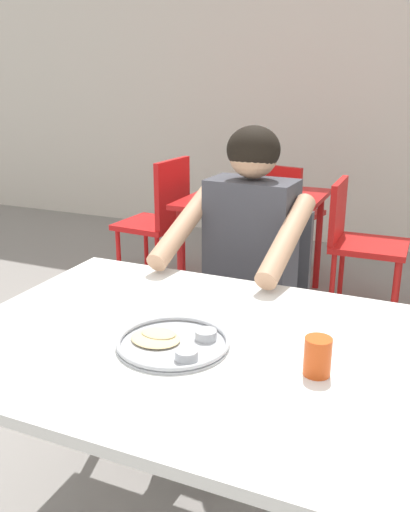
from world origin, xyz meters
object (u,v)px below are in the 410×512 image
Objects in this scene: thali_tray at (173,342)px; drinking_cup at (318,355)px; table_foreground at (185,358)px; chair_red_far at (284,210)px; chair_foreground at (260,295)px; table_background_red at (255,209)px; diner_foreground at (242,260)px; chair_red_right at (357,237)px; chair_red_left at (160,215)px.

drinking_cup is (0.38, 0.01, 0.04)m from thali_tray.
chair_red_far is at bearing 99.58° from table_foreground.
table_background_red is at bearing 109.85° from chair_foreground.
chair_foreground is at bearing 115.04° from drinking_cup.
table_foreground is 1.00× the size of diner_foreground.
diner_foreground reaches higher than thali_tray.
chair_red_right reaches higher than thali_tray.
diner_foreground is at bearing -73.54° from table_background_red.
chair_red_left reaches higher than drinking_cup.
thali_tray is 0.75m from diner_foreground.
drinking_cup is at bearing -72.98° from chair_red_far.
thali_tray is 0.36× the size of chair_red_right.
thali_tray reaches higher than table_background_red.
thali_tray is at bearing -80.75° from chair_red_far.
table_background_red is at bearing 3.46° from chair_red_left.
thali_tray is 2.13m from table_background_red.
chair_red_far is at bearing 99.25° from thali_tray.
diner_foreground is (-0.08, 0.69, 0.06)m from table_foreground.
chair_foreground is (-0.45, 0.96, -0.28)m from drinking_cup.
chair_red_far is at bearing 138.59° from chair_red_right.
diner_foreground is (-0.45, 0.74, -0.05)m from drinking_cup.
chair_red_left is (-1.06, 1.07, 0.01)m from chair_foreground.
table_background_red is at bearing 102.78° from thali_tray.
chair_red_left is at bearing 129.18° from diner_foreground.
thali_tray is at bearing -85.85° from chair_foreground.
chair_red_left is 1.09× the size of chair_red_far.
chair_red_left is at bearing 119.87° from table_foreground.
diner_foreground is at bearing -100.24° from chair_red_right.
chair_red_far reaches higher than table_foreground.
table_background_red is (-0.85, 2.06, -0.18)m from drinking_cup.
drinking_cup is 1.09m from chair_foreground.
thali_tray is 0.38m from drinking_cup.
chair_foreground reaches higher than table_background_red.
diner_foreground is (-0.01, -0.22, 0.23)m from chair_foreground.
drinking_cup is 2.77m from chair_red_far.
chair_red_left is at bearing 119.02° from thali_tray.
chair_red_left is 1.30m from chair_red_right.
chair_red_left reaches higher than chair_foreground.
table_foreground is at bearing -80.42° from chair_red_far.
chair_red_right is at bearing 78.22° from chair_foreground.
drinking_cup is 0.11× the size of chair_red_far.
chair_foreground reaches higher than drinking_cup.
diner_foreground reaches higher than table_background_red.
chair_red_far is at bearing 41.20° from chair_red_left.
drinking_cup is 0.11× the size of chair_foreground.
thali_tray is 2.14m from chair_red_right.
chair_red_right is at bearing -41.41° from chair_red_far.
table_background_red is 0.97× the size of chair_red_left.
table_background_red is (-0.39, 1.33, -0.13)m from diner_foreground.
chair_red_left is at bearing 126.61° from drinking_cup.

